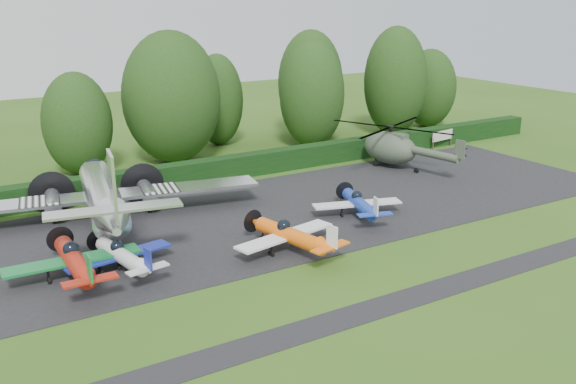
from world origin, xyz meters
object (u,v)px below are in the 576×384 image
helicopter (391,145)px  sign_board (443,136)px  light_plane_red (74,260)px  light_plane_white (122,256)px  light_plane_orange (290,235)px  transport_plane (104,197)px  light_plane_blue (359,203)px

helicopter → sign_board: (10.09, 3.25, -0.88)m
light_plane_red → light_plane_white: (2.71, -0.26, -0.19)m
light_plane_orange → sign_board: size_ratio=2.34×
light_plane_white → sign_board: (39.94, 14.00, 0.21)m
transport_plane → light_plane_orange: size_ratio=3.01×
light_plane_white → light_plane_orange: (10.26, -2.66, 0.13)m
light_plane_white → helicopter: 31.74m
light_plane_red → transport_plane: bearing=62.6°
light_plane_blue → helicopter: size_ratio=0.49×
helicopter → sign_board: bearing=27.4°
light_plane_blue → light_plane_red: bearing=163.1°
light_plane_blue → helicopter: 15.49m
light_plane_blue → helicopter: (11.58, 10.22, 1.07)m
helicopter → sign_board: helicopter is taller
helicopter → transport_plane: bearing=-166.7°
transport_plane → helicopter: (28.28, 1.86, 0.04)m
sign_board → helicopter: bearing=-153.4°
light_plane_white → light_plane_orange: 10.60m
light_plane_white → helicopter: (29.84, 10.75, 1.09)m
sign_board → light_plane_orange: bearing=-141.9°
light_plane_red → light_plane_blue: bearing=-0.4°
light_plane_red → sign_board: 44.81m
light_plane_white → light_plane_blue: (18.26, 0.53, 0.02)m
light_plane_red → light_plane_blue: light_plane_red is taller
light_plane_blue → sign_board: size_ratio=2.12×
transport_plane → light_plane_white: bearing=-110.5°
light_plane_red → light_plane_white: light_plane_red is taller
light_plane_blue → helicopter: helicopter is taller
light_plane_red → helicopter: 34.22m
transport_plane → sign_board: 38.72m
light_plane_red → light_plane_orange: size_ratio=1.05×
transport_plane → sign_board: size_ratio=7.04×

